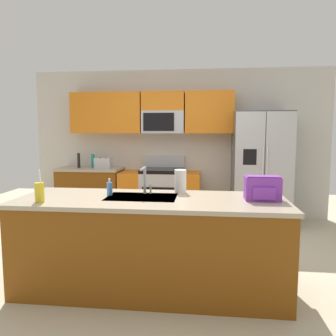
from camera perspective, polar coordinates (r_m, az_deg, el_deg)
The scene contains 14 objects.
ground_plane at distance 4.05m, azimuth -0.84°, elevation -15.92°, with size 9.00×9.00×0.00m, color beige.
kitchen_wall_unit at distance 5.83m, azimuth 0.35°, elevation 5.80°, with size 5.20×0.43×2.60m.
back_counter at distance 5.96m, azimuth -13.23°, elevation -4.23°, with size 1.10×0.63×0.90m.
range_oven at distance 5.68m, azimuth -1.35°, elevation -4.69°, with size 1.36×0.61×1.10m.
refrigerator at distance 5.55m, azimuth 15.76°, elevation -0.15°, with size 0.90×0.76×1.85m.
island_counter at distance 3.29m, azimuth -2.94°, elevation -12.88°, with size 2.58×0.92×0.90m.
toaster at distance 5.76m, azimuth -11.20°, elevation 0.86°, with size 0.28×0.16×0.18m.
pepper_mill at distance 5.96m, azimuth -15.23°, elevation 1.29°, with size 0.05×0.05×0.25m, color black.
bottle_teal at distance 5.93m, azimuth -12.90°, elevation 1.24°, with size 0.06×0.06×0.24m, color teal.
sink_faucet at distance 3.34m, azimuth -4.05°, elevation -1.71°, with size 0.09×0.21×0.28m.
drink_cup_yellow at distance 3.20m, azimuth -21.39°, elevation -3.93°, with size 0.08×0.08×0.30m.
soap_dispenser at distance 3.35m, azimuth -10.10°, elevation -3.52°, with size 0.06×0.06×0.17m.
paper_towel_roll at distance 3.43m, azimuth 2.16°, elevation -2.29°, with size 0.12×0.12×0.24m, color white.
backpack at distance 3.18m, azimuth 16.08°, elevation -3.30°, with size 0.32×0.22×0.23m.
Camera 1 is at (0.48, -3.71, 1.55)m, focal length 35.12 mm.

